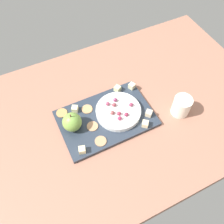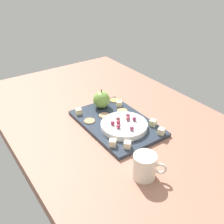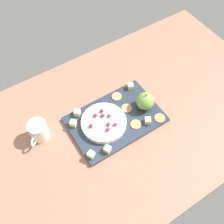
{
  "view_description": "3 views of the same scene",
  "coord_description": "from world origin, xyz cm",
  "px_view_note": "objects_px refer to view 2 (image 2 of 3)",
  "views": [
    {
      "loc": [
        -20.13,
        -49.46,
        87.81
      ],
      "look_at": [
        3.31,
        -1.67,
        8.43
      ],
      "focal_mm": 38.92,
      "sensor_mm": 36.0,
      "label": 1
    },
    {
      "loc": [
        74.65,
        -54.75,
        64.8
      ],
      "look_at": [
        -0.7,
        -2.71,
        10.39
      ],
      "focal_mm": 43.04,
      "sensor_mm": 36.0,
      "label": 2
    },
    {
      "loc": [
        32.5,
        45.51,
        98.09
      ],
      "look_at": [
        1.89,
        -2.28,
        10.92
      ],
      "focal_mm": 42.69,
      "sensor_mm": 36.0,
      "label": 3
    }
  ],
  "objects_px": {
    "grape_4": "(134,119)",
    "cheese_cube_3": "(153,123)",
    "platter": "(117,123)",
    "grape_2": "(118,122)",
    "cracker_3": "(122,111)",
    "grape_5": "(118,119)",
    "grape_3": "(128,119)",
    "grape_6": "(118,126)",
    "cheese_cube_1": "(113,143)",
    "grape_7": "(128,115)",
    "grape_0": "(132,128)",
    "cracker_1": "(114,100)",
    "serving_dish": "(124,126)",
    "apple_whole": "(101,100)",
    "cheese_cube_5": "(161,131)",
    "cheese_cube_4": "(119,104)",
    "cup": "(145,166)",
    "cheese_cube_2": "(79,111)",
    "cracker_0": "(89,121)",
    "cheese_cube_0": "(127,145)",
    "cracker_2": "(104,115)"
  },
  "relations": [
    {
      "from": "grape_4",
      "to": "cheese_cube_3",
      "type": "bearing_deg",
      "value": 56.02
    },
    {
      "from": "platter",
      "to": "grape_2",
      "type": "relative_size",
      "value": 21.2
    },
    {
      "from": "cracker_3",
      "to": "grape_5",
      "type": "height_order",
      "value": "grape_5"
    },
    {
      "from": "grape_3",
      "to": "grape_6",
      "type": "xyz_separation_m",
      "value": [
        0.02,
        -0.06,
        0.0
      ]
    },
    {
      "from": "cheese_cube_1",
      "to": "grape_7",
      "type": "height_order",
      "value": "grape_7"
    },
    {
      "from": "grape_0",
      "to": "grape_3",
      "type": "bearing_deg",
      "value": 154.16
    },
    {
      "from": "cracker_1",
      "to": "grape_5",
      "type": "height_order",
      "value": "grape_5"
    },
    {
      "from": "serving_dish",
      "to": "grape_0",
      "type": "xyz_separation_m",
      "value": [
        0.05,
        -0.01,
        0.02
      ]
    },
    {
      "from": "apple_whole",
      "to": "grape_2",
      "type": "xyz_separation_m",
      "value": [
        0.18,
        -0.04,
        -0.01
      ]
    },
    {
      "from": "cracker_1",
      "to": "grape_7",
      "type": "xyz_separation_m",
      "value": [
        0.18,
        -0.06,
        0.03
      ]
    },
    {
      "from": "cheese_cube_1",
      "to": "cheese_cube_5",
      "type": "height_order",
      "value": "same"
    },
    {
      "from": "cheese_cube_4",
      "to": "grape_4",
      "type": "bearing_deg",
      "value": -15.16
    },
    {
      "from": "cheese_cube_5",
      "to": "grape_6",
      "type": "bearing_deg",
      "value": -126.76
    },
    {
      "from": "apple_whole",
      "to": "cheese_cube_1",
      "type": "xyz_separation_m",
      "value": [
        0.25,
        -0.11,
        -0.03
      ]
    },
    {
      "from": "grape_0",
      "to": "cup",
      "type": "height_order",
      "value": "cup"
    },
    {
      "from": "cheese_cube_2",
      "to": "cheese_cube_5",
      "type": "height_order",
      "value": "same"
    },
    {
      "from": "cracker_0",
      "to": "cracker_1",
      "type": "relative_size",
      "value": 1.0
    },
    {
      "from": "grape_0",
      "to": "grape_2",
      "type": "height_order",
      "value": "grape_0"
    },
    {
      "from": "cheese_cube_0",
      "to": "cheese_cube_2",
      "type": "bearing_deg",
      "value": -174.15
    },
    {
      "from": "serving_dish",
      "to": "cheese_cube_2",
      "type": "xyz_separation_m",
      "value": [
        -0.19,
        -0.09,
        0.0
      ]
    },
    {
      "from": "grape_2",
      "to": "apple_whole",
      "type": "bearing_deg",
      "value": 168.76
    },
    {
      "from": "cracker_2",
      "to": "grape_2",
      "type": "bearing_deg",
      "value": -4.03
    },
    {
      "from": "platter",
      "to": "grape_5",
      "type": "distance_m",
      "value": 0.04
    },
    {
      "from": "cracker_1",
      "to": "grape_3",
      "type": "relative_size",
      "value": 2.53
    },
    {
      "from": "cheese_cube_2",
      "to": "cracker_1",
      "type": "distance_m",
      "value": 0.19
    },
    {
      "from": "cheese_cube_5",
      "to": "cracker_1",
      "type": "height_order",
      "value": "cheese_cube_5"
    },
    {
      "from": "serving_dish",
      "to": "apple_whole",
      "type": "bearing_deg",
      "value": 175.66
    },
    {
      "from": "cheese_cube_1",
      "to": "grape_6",
      "type": "bearing_deg",
      "value": 129.91
    },
    {
      "from": "platter",
      "to": "cheese_cube_0",
      "type": "xyz_separation_m",
      "value": [
        0.16,
        -0.07,
        0.02
      ]
    },
    {
      "from": "cheese_cube_5",
      "to": "grape_7",
      "type": "relative_size",
      "value": 1.36
    },
    {
      "from": "grape_2",
      "to": "grape_6",
      "type": "bearing_deg",
      "value": -35.69
    },
    {
      "from": "grape_5",
      "to": "apple_whole",
      "type": "bearing_deg",
      "value": 172.3
    },
    {
      "from": "cracker_2",
      "to": "grape_4",
      "type": "bearing_deg",
      "value": 24.11
    },
    {
      "from": "cheese_cube_2",
      "to": "cheese_cube_4",
      "type": "distance_m",
      "value": 0.19
    },
    {
      "from": "cheese_cube_0",
      "to": "cracker_1",
      "type": "distance_m",
      "value": 0.35
    },
    {
      "from": "grape_7",
      "to": "grape_4",
      "type": "bearing_deg",
      "value": 5.63
    },
    {
      "from": "cup",
      "to": "cracker_0",
      "type": "bearing_deg",
      "value": 178.35
    },
    {
      "from": "cracker_1",
      "to": "grape_2",
      "type": "relative_size",
      "value": 2.53
    },
    {
      "from": "cheese_cube_5",
      "to": "cracker_3",
      "type": "height_order",
      "value": "cheese_cube_5"
    },
    {
      "from": "grape_4",
      "to": "cup",
      "type": "bearing_deg",
      "value": -31.7
    },
    {
      "from": "cheese_cube_3",
      "to": "grape_2",
      "type": "relative_size",
      "value": 1.36
    },
    {
      "from": "grape_6",
      "to": "cup",
      "type": "distance_m",
      "value": 0.23
    },
    {
      "from": "cracker_3",
      "to": "grape_7",
      "type": "relative_size",
      "value": 2.53
    },
    {
      "from": "grape_3",
      "to": "cracker_3",
      "type": "bearing_deg",
      "value": 155.01
    },
    {
      "from": "apple_whole",
      "to": "cheese_cube_0",
      "type": "distance_m",
      "value": 0.3
    },
    {
      "from": "cheese_cube_2",
      "to": "grape_7",
      "type": "height_order",
      "value": "grape_7"
    },
    {
      "from": "grape_2",
      "to": "cracker_3",
      "type": "bearing_deg",
      "value": 136.92
    },
    {
      "from": "cheese_cube_5",
      "to": "cracker_3",
      "type": "xyz_separation_m",
      "value": [
        -0.22,
        -0.02,
        -0.01
      ]
    },
    {
      "from": "cheese_cube_3",
      "to": "grape_3",
      "type": "distance_m",
      "value": 0.1
    },
    {
      "from": "cracker_0",
      "to": "cheese_cube_5",
      "type": "bearing_deg",
      "value": 37.74
    }
  ]
}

